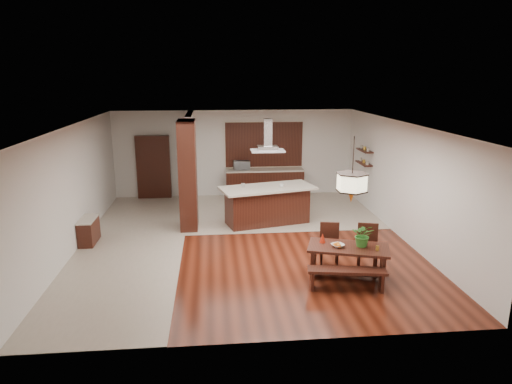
{
  "coord_description": "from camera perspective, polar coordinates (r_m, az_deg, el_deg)",
  "views": [
    {
      "loc": [
        -0.74,
        -10.74,
        4.02
      ],
      "look_at": [
        0.3,
        0.0,
        1.25
      ],
      "focal_mm": 32.0,
      "sensor_mm": 36.0,
      "label": 1
    }
  ],
  "objects": [
    {
      "name": "partition_stub",
      "position": [
        14.29,
        -8.11,
        3.9
      ],
      "size": [
        0.18,
        2.4,
        2.9
      ],
      "primitive_type": "cube",
      "color": "silver",
      "rests_on": "ground"
    },
    {
      "name": "dining_chair_left",
      "position": [
        9.99,
        9.17,
        -6.63
      ],
      "size": [
        0.49,
        0.49,
        0.93
      ],
      "primitive_type": null,
      "rotation": [
        0.0,
        0.0,
        -0.2
      ],
      "color": "black",
      "rests_on": "ground"
    },
    {
      "name": "tile_kitchen",
      "position": [
        13.98,
        2.89,
        -2.31
      ],
      "size": [
        5.5,
        4.0,
        0.01
      ],
      "primitive_type": "cube",
      "color": "#BAAD9B",
      "rests_on": "ground"
    },
    {
      "name": "rear_counter",
      "position": [
        15.45,
        1.08,
        1.14
      ],
      "size": [
        2.6,
        0.62,
        0.95
      ],
      "color": "black",
      "rests_on": "ground"
    },
    {
      "name": "soffit_band",
      "position": [
        10.82,
        -1.6,
        8.37
      ],
      "size": [
        8.0,
        9.0,
        0.02
      ],
      "primitive_type": "cube",
      "color": "#422110",
      "rests_on": "room_shell"
    },
    {
      "name": "room_shell",
      "position": [
        10.94,
        -1.57,
        4.08
      ],
      "size": [
        9.0,
        9.04,
        2.92
      ],
      "color": "#3D150B",
      "rests_on": "ground"
    },
    {
      "name": "island_cup",
      "position": [
        12.43,
        3.19,
        0.8
      ],
      "size": [
        0.15,
        0.15,
        0.09
      ],
      "primitive_type": "imported",
      "rotation": [
        0.0,
        0.0,
        -0.36
      ],
      "color": "white",
      "rests_on": "kitchen_island"
    },
    {
      "name": "range_hood",
      "position": [
        12.25,
        1.47,
        7.1
      ],
      "size": [
        0.9,
        0.55,
        0.87
      ],
      "primitive_type": null,
      "color": "silver",
      "rests_on": "room_shell"
    },
    {
      "name": "kitchen_window",
      "position": [
        15.47,
        0.99,
        5.96
      ],
      "size": [
        2.6,
        0.08,
        1.5
      ],
      "primitive_type": "cube",
      "color": "olive",
      "rests_on": "room_shell"
    },
    {
      "name": "kitchen_island",
      "position": [
        12.63,
        1.42,
        -1.59
      ],
      "size": [
        2.75,
        1.71,
        1.06
      ],
      "rotation": [
        0.0,
        0.0,
        0.25
      ],
      "color": "black",
      "rests_on": "ground"
    },
    {
      "name": "dining_table",
      "position": [
        9.52,
        11.43,
        -7.68
      ],
      "size": [
        1.77,
        1.25,
        0.67
      ],
      "rotation": [
        0.0,
        0.0,
        -0.31
      ],
      "color": "black",
      "rests_on": "ground"
    },
    {
      "name": "shelf_upper",
      "position": [
        14.29,
        13.42,
        5.07
      ],
      "size": [
        0.26,
        0.9,
        0.04
      ],
      "primitive_type": "cube",
      "color": "black",
      "rests_on": "room_shell"
    },
    {
      "name": "partition_pier",
      "position": [
        12.23,
        -8.51,
        2.11
      ],
      "size": [
        0.45,
        1.0,
        2.9
      ],
      "primitive_type": "cube",
      "color": "black",
      "rests_on": "ground"
    },
    {
      "name": "dining_bench",
      "position": [
        9.1,
        11.28,
        -10.65
      ],
      "size": [
        1.54,
        0.57,
        0.42
      ],
      "primitive_type": null,
      "rotation": [
        0.0,
        0.0,
        -0.16
      ],
      "color": "black",
      "rests_on": "ground"
    },
    {
      "name": "microwave",
      "position": [
        15.29,
        -1.82,
        3.37
      ],
      "size": [
        0.56,
        0.41,
        0.29
      ],
      "primitive_type": "imported",
      "rotation": [
        0.0,
        0.0,
        0.1
      ],
      "color": "#AEB1B5",
      "rests_on": "rear_counter"
    },
    {
      "name": "shelf_lower",
      "position": [
        14.35,
        13.33,
        3.5
      ],
      "size": [
        0.26,
        0.9,
        0.04
      ],
      "primitive_type": "cube",
      "color": "black",
      "rests_on": "room_shell"
    },
    {
      "name": "foliage_plant",
      "position": [
        9.44,
        13.25,
        -5.26
      ],
      "size": [
        0.55,
        0.52,
        0.48
      ],
      "primitive_type": "imported",
      "rotation": [
        0.0,
        0.0,
        -0.41
      ],
      "color": "#2F7426",
      "rests_on": "dining_table"
    },
    {
      "name": "pendant_lantern",
      "position": [
        9.02,
        11.98,
        2.72
      ],
      "size": [
        0.64,
        0.64,
        1.31
      ],
      "primitive_type": null,
      "color": "beige",
      "rests_on": "room_shell"
    },
    {
      "name": "hallway_console",
      "position": [
        11.95,
        -20.18,
        -4.58
      ],
      "size": [
        0.37,
        0.88,
        0.63
      ],
      "primitive_type": "cube",
      "color": "black",
      "rests_on": "ground"
    },
    {
      "name": "hallway_doorway",
      "position": [
        15.55,
        -12.68,
        3.04
      ],
      "size": [
        1.1,
        0.2,
        2.1
      ],
      "primitive_type": "cube",
      "color": "black",
      "rests_on": "ground"
    },
    {
      "name": "gold_ornament",
      "position": [
        9.37,
        14.93,
        -6.79
      ],
      "size": [
        0.09,
        0.09,
        0.1
      ],
      "primitive_type": "cylinder",
      "rotation": [
        0.0,
        0.0,
        -0.37
      ],
      "color": "gold",
      "rests_on": "dining_table"
    },
    {
      "name": "napkin_cone",
      "position": [
        9.55,
        8.31,
        -5.71
      ],
      "size": [
        0.15,
        0.15,
        0.19
      ],
      "primitive_type": "cone",
      "rotation": [
        0.0,
        0.0,
        -0.28
      ],
      "color": "red",
      "rests_on": "dining_table"
    },
    {
      "name": "tile_hallway",
      "position": [
        11.64,
        -15.21,
        -6.31
      ],
      "size": [
        2.5,
        9.0,
        0.01
      ],
      "primitive_type": "cube",
      "color": "#BAAD9B",
      "rests_on": "ground"
    },
    {
      "name": "dining_chair_right",
      "position": [
        9.98,
        13.79,
        -6.78
      ],
      "size": [
        0.52,
        0.52,
        0.97
      ],
      "primitive_type": null,
      "rotation": [
        0.0,
        0.0,
        -0.25
      ],
      "color": "black",
      "rests_on": "ground"
    },
    {
      "name": "fruit_bowl",
      "position": [
        9.38,
        10.18,
        -6.59
      ],
      "size": [
        0.33,
        0.33,
        0.06
      ],
      "primitive_type": "imported",
      "rotation": [
        0.0,
        0.0,
        0.39
      ],
      "color": "beige",
      "rests_on": "dining_table"
    }
  ]
}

